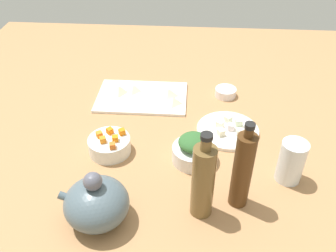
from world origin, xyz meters
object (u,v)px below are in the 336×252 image
object	(u,v)px
cutting_board	(142,97)
bowl_carrots	(110,145)
teapot	(96,203)
plate_tofu	(228,130)
bottle_0	(203,181)
bottle_1	(242,170)
bowl_greens	(194,154)
drinking_glass_0	(291,162)
bowl_small_side	(226,92)

from	to	relation	value
cutting_board	bowl_carrots	xyz separation A→B (cm)	(6.14, 31.50, 2.07)
teapot	cutting_board	bearing A→B (deg)	-93.80
plate_tofu	bottle_0	size ratio (longest dim) A/B	0.80
cutting_board	bottle_1	world-z (taller)	bottle_1
bowl_carrots	bottle_1	bearing A→B (deg)	155.07
bottle_1	plate_tofu	bearing A→B (deg)	-88.46
bowl_greens	plate_tofu	bearing A→B (deg)	-127.63
drinking_glass_0	teapot	bearing A→B (deg)	19.66
bowl_carrots	bowl_small_side	xyz separation A→B (cm)	(-38.24, -35.48, -0.98)
bottle_1	drinking_glass_0	xyz separation A→B (cm)	(-15.19, -9.91, -5.31)
bowl_carrots	teapot	world-z (taller)	teapot
teapot	plate_tofu	bearing A→B (deg)	-132.18
bowl_small_side	plate_tofu	bearing A→B (deg)	88.90
teapot	bottle_0	world-z (taller)	bottle_0
bottle_0	teapot	bearing A→B (deg)	9.88
plate_tofu	bottle_0	xyz separation A→B (cm)	(9.15, 34.59, 10.75)
teapot	drinking_glass_0	bearing A→B (deg)	-160.34
bowl_greens	bowl_small_side	size ratio (longest dim) A/B	1.63
bottle_0	bottle_1	world-z (taller)	bottle_1
plate_tofu	bowl_carrots	bearing A→B (deg)	18.62
plate_tofu	bottle_0	world-z (taller)	bottle_0
drinking_glass_0	cutting_board	bearing A→B (deg)	-39.67
bowl_small_side	drinking_glass_0	distance (cm)	46.49
cutting_board	plate_tofu	size ratio (longest dim) A/B	1.63
bowl_carrots	bowl_small_side	size ratio (longest dim) A/B	1.63
bowl_greens	bottle_1	distance (cm)	22.12
bowl_small_side	bowl_carrots	bearing A→B (deg)	42.85
plate_tofu	teapot	xyz separation A→B (cm)	(35.50, 39.18, 5.67)
cutting_board	plate_tofu	world-z (taller)	plate_tofu
bowl_greens	bottle_1	bearing A→B (deg)	127.68
bowl_greens	bowl_small_side	xyz separation A→B (cm)	(-11.87, -37.56, -0.94)
bowl_greens	bowl_small_side	distance (cm)	39.40
plate_tofu	bowl_small_side	distance (cm)	22.76
cutting_board	plate_tofu	xyz separation A→B (cm)	(-31.66, 18.76, 0.10)
bowl_greens	bottle_0	bearing A→B (deg)	96.58
drinking_glass_0	bowl_small_side	bearing A→B (deg)	-70.31
plate_tofu	bowl_carrots	size ratio (longest dim) A/B	1.59
cutting_board	drinking_glass_0	distance (cm)	62.23
plate_tofu	bowl_greens	bearing A→B (deg)	52.37
plate_tofu	bottle_1	world-z (taller)	bottle_1
cutting_board	bowl_carrots	world-z (taller)	bowl_carrots
cutting_board	bowl_greens	xyz separation A→B (cm)	(-20.23, 33.58, 2.02)
drinking_glass_0	bowl_carrots	bearing A→B (deg)	-8.50
bowl_small_side	teapot	bearing A→B (deg)	59.87
cutting_board	bottle_1	size ratio (longest dim) A/B	1.28
bowl_carrots	drinking_glass_0	size ratio (longest dim) A/B	1.00
plate_tofu	bottle_1	bearing A→B (deg)	91.54
plate_tofu	bowl_small_side	size ratio (longest dim) A/B	2.60
cutting_board	bowl_greens	bearing A→B (deg)	121.07
plate_tofu	bottle_1	xyz separation A→B (cm)	(-0.83, 30.69, 11.27)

